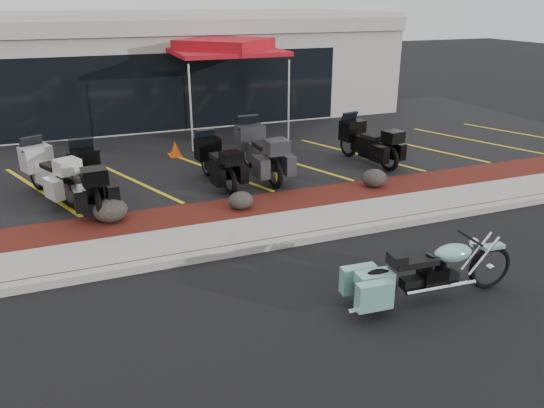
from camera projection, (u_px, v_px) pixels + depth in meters
name	position (u px, v px, depth m)	size (l,w,h in m)	color
ground	(300.00, 267.00, 9.53)	(90.00, 90.00, 0.00)	black
curb	(281.00, 243.00, 10.28)	(24.00, 0.25, 0.15)	gray
sidewalk	(268.00, 229.00, 10.89)	(24.00, 1.20, 0.15)	gray
mulch_bed	(249.00, 209.00, 11.93)	(24.00, 1.20, 0.16)	#36120C
upper_lot	(193.00, 149.00, 16.62)	(26.00, 9.60, 0.15)	black
dealership_building	(154.00, 64.00, 21.36)	(18.00, 8.16, 4.00)	#A59F95
boulder_left	(110.00, 210.00, 10.96)	(0.71, 0.59, 0.50)	black
boulder_mid	(241.00, 200.00, 11.64)	(0.55, 0.46, 0.39)	black
boulder_right	(374.00, 178.00, 13.01)	(0.62, 0.52, 0.44)	black
hero_cruiser	(490.00, 261.00, 8.62)	(2.92, 0.74, 1.03)	#71B0A6
touring_white	(35.00, 163.00, 12.65)	(2.30, 0.88, 1.34)	silver
touring_black_front	(84.00, 167.00, 12.30)	(2.38, 0.91, 1.38)	black
touring_black_mid	(206.00, 153.00, 13.68)	(2.15, 0.82, 1.25)	black
touring_grey	(248.00, 142.00, 14.31)	(2.52, 0.96, 1.47)	#2C2C31
touring_black_rear	(349.00, 135.00, 15.36)	(2.28, 0.87, 1.33)	black
traffic_cone	(175.00, 149.00, 15.54)	(0.34, 0.34, 0.46)	#DB4807
popup_canopy	(225.00, 48.00, 17.03)	(4.31, 4.31, 3.15)	silver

